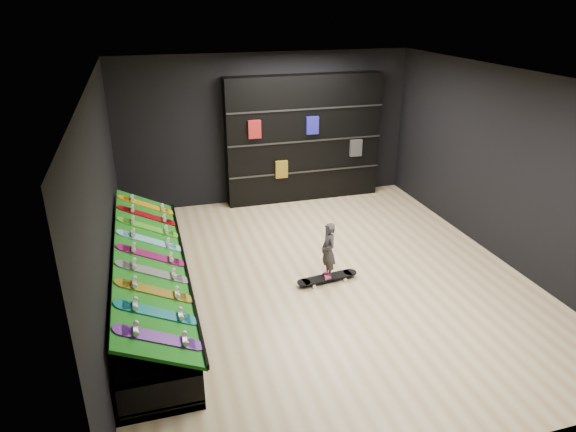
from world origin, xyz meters
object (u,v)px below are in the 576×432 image
object	(u,v)px
back_shelving	(304,139)
child	(328,261)
display_rack	(151,287)
floor_skateboard	(327,279)

from	to	relation	value
back_shelving	child	world-z (taller)	back_shelving
display_rack	child	world-z (taller)	child
floor_skateboard	child	size ratio (longest dim) A/B	1.87
floor_skateboard	child	xyz separation A→B (m)	(-0.00, 0.00, 0.31)
display_rack	floor_skateboard	distance (m)	2.58
back_shelving	child	bearing A→B (deg)	-101.79
back_shelving	floor_skateboard	size ratio (longest dim) A/B	3.28
display_rack	floor_skateboard	xyz separation A→B (m)	(2.56, -0.15, -0.21)
floor_skateboard	display_rack	bearing A→B (deg)	169.97
back_shelving	display_rack	bearing A→B (deg)	-134.73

